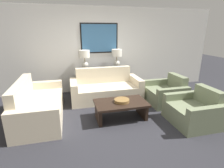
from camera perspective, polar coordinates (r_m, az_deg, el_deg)
ground_plane at (r=3.89m, az=2.82°, el=-12.89°), size 20.00×20.00×0.00m
back_wall at (r=5.75m, az=-4.16°, el=11.04°), size 7.88×0.12×2.65m
console_table at (r=5.68m, az=-3.48°, el=1.36°), size 1.50×0.37×0.79m
table_lamp_left at (r=5.45m, az=-8.96°, el=8.68°), size 0.32×0.32×0.57m
table_lamp_right at (r=5.63m, az=1.54°, el=9.16°), size 0.32×0.32×0.57m
couch_by_back_wall at (r=5.09m, az=-2.06°, el=-1.75°), size 2.00×0.92×0.88m
couch_by_side at (r=4.34m, az=-22.89°, el=-6.69°), size 0.92×2.00×0.88m
coffee_table at (r=3.99m, az=2.90°, el=-7.30°), size 1.17×0.70×0.40m
decorative_bowl at (r=3.94m, az=3.23°, el=-5.43°), size 0.34×0.34×0.07m
armchair_near_back_wall at (r=5.07m, az=17.10°, el=-2.95°), size 0.90×0.98×0.77m
armchair_near_camera at (r=4.21m, az=25.15°, el=-8.09°), size 0.90×0.98×0.77m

